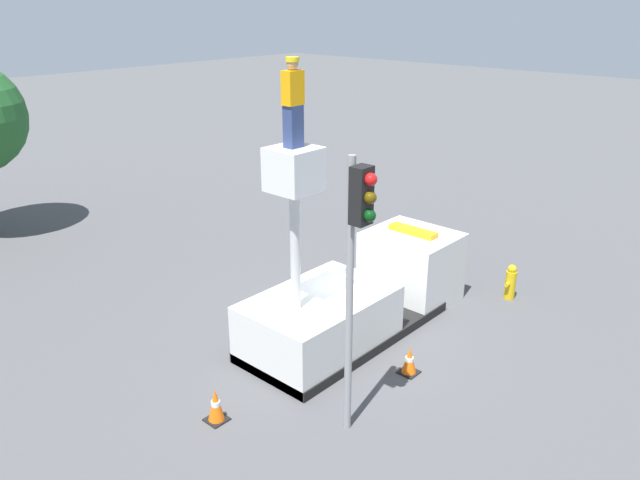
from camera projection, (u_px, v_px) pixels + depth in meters
name	position (u px, v px, depth m)	size (l,w,h in m)	color
ground_plane	(346.00, 334.00, 15.48)	(120.00, 120.00, 0.00)	#4C4C4F
bucket_truck	(358.00, 297.00, 15.48)	(6.53, 2.34, 5.01)	black
worker	(293.00, 103.00, 12.13)	(0.40, 0.26, 1.75)	navy
traffic_light_pole	(357.00, 247.00, 10.68)	(0.34, 0.57, 5.41)	gray
fire_hydrant	(511.00, 282.00, 17.18)	(0.53, 0.29, 1.01)	gold
traffic_cone_rear	(216.00, 406.00, 12.22)	(0.41, 0.41, 0.72)	black
traffic_cone_curbside	(409.00, 361.00, 13.79)	(0.41, 0.41, 0.65)	black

